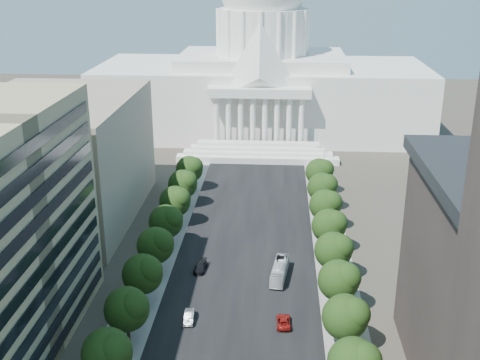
% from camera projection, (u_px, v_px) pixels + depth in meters
% --- Properties ---
extents(road_asphalt, '(30.00, 260.00, 0.01)m').
position_uv_depth(road_asphalt, '(248.00, 237.00, 140.25)').
color(road_asphalt, black).
rests_on(road_asphalt, ground).
extents(sidewalk_left, '(8.00, 260.00, 0.02)m').
position_uv_depth(sidewalk_left, '(167.00, 235.00, 141.42)').
color(sidewalk_left, gray).
rests_on(sidewalk_left, ground).
extents(sidewalk_right, '(8.00, 260.00, 0.02)m').
position_uv_depth(sidewalk_right, '(330.00, 240.00, 139.08)').
color(sidewalk_right, gray).
rests_on(sidewalk_right, ground).
extents(capitol, '(120.00, 56.00, 73.00)m').
position_uv_depth(capitol, '(262.00, 78.00, 222.45)').
color(capitol, white).
rests_on(capitol, ground).
extents(office_block_left_far, '(38.00, 52.00, 30.00)m').
position_uv_depth(office_block_left_far, '(55.00, 159.00, 147.48)').
color(office_block_left_far, gray).
rests_on(office_block_left_far, ground).
extents(tree_l_c, '(7.79, 7.60, 9.97)m').
position_uv_depth(tree_l_c, '(109.00, 352.00, 88.30)').
color(tree_l_c, '#33261C').
rests_on(tree_l_c, ground).
extents(tree_l_d, '(7.79, 7.60, 9.97)m').
position_uv_depth(tree_l_d, '(128.00, 308.00, 99.55)').
color(tree_l_d, '#33261C').
rests_on(tree_l_d, ground).
extents(tree_l_e, '(7.79, 7.60, 9.97)m').
position_uv_depth(tree_l_e, '(144.00, 273.00, 110.81)').
color(tree_l_e, '#33261C').
rests_on(tree_l_e, ground).
extents(tree_l_f, '(7.79, 7.60, 9.97)m').
position_uv_depth(tree_l_f, '(157.00, 245.00, 122.07)').
color(tree_l_f, '#33261C').
rests_on(tree_l_f, ground).
extents(tree_l_g, '(7.79, 7.60, 9.97)m').
position_uv_depth(tree_l_g, '(167.00, 221.00, 133.33)').
color(tree_l_g, '#33261C').
rests_on(tree_l_g, ground).
extents(tree_l_h, '(7.79, 7.60, 9.97)m').
position_uv_depth(tree_l_h, '(176.00, 201.00, 144.58)').
color(tree_l_h, '#33261C').
rests_on(tree_l_h, ground).
extents(tree_l_i, '(7.79, 7.60, 9.97)m').
position_uv_depth(tree_l_i, '(184.00, 183.00, 155.84)').
color(tree_l_i, '#33261C').
rests_on(tree_l_i, ground).
extents(tree_l_j, '(7.79, 7.60, 9.97)m').
position_uv_depth(tree_l_j, '(190.00, 169.00, 167.10)').
color(tree_l_j, '#33261C').
rests_on(tree_l_j, ground).
extents(tree_r_d, '(7.79, 7.60, 9.97)m').
position_uv_depth(tree_r_d, '(347.00, 316.00, 97.33)').
color(tree_r_d, '#33261C').
rests_on(tree_r_d, ground).
extents(tree_r_e, '(7.79, 7.60, 9.97)m').
position_uv_depth(tree_r_e, '(340.00, 279.00, 108.59)').
color(tree_r_e, '#33261C').
rests_on(tree_r_e, ground).
extents(tree_r_f, '(7.79, 7.60, 9.97)m').
position_uv_depth(tree_r_f, '(335.00, 250.00, 119.85)').
color(tree_r_f, '#33261C').
rests_on(tree_r_f, ground).
extents(tree_r_g, '(7.79, 7.60, 9.97)m').
position_uv_depth(tree_r_g, '(330.00, 225.00, 131.11)').
color(tree_r_g, '#33261C').
rests_on(tree_r_g, ground).
extents(tree_r_h, '(7.79, 7.60, 9.97)m').
position_uv_depth(tree_r_h, '(327.00, 204.00, 142.37)').
color(tree_r_h, '#33261C').
rests_on(tree_r_h, ground).
extents(tree_r_i, '(7.79, 7.60, 9.97)m').
position_uv_depth(tree_r_i, '(323.00, 187.00, 153.62)').
color(tree_r_i, '#33261C').
rests_on(tree_r_i, ground).
extents(tree_r_j, '(7.79, 7.60, 9.97)m').
position_uv_depth(tree_r_j, '(321.00, 171.00, 164.88)').
color(tree_r_j, '#33261C').
rests_on(tree_r_j, ground).
extents(streetlight_c, '(2.61, 0.44, 9.00)m').
position_uv_depth(streetlight_c, '(349.00, 282.00, 108.89)').
color(streetlight_c, gray).
rests_on(streetlight_c, ground).
extents(streetlight_d, '(2.61, 0.44, 9.00)m').
position_uv_depth(streetlight_d, '(337.00, 226.00, 132.35)').
color(streetlight_d, gray).
rests_on(streetlight_d, ground).
extents(streetlight_e, '(2.61, 0.44, 9.00)m').
position_uv_depth(streetlight_e, '(329.00, 186.00, 155.80)').
color(streetlight_e, gray).
rests_on(streetlight_e, ground).
extents(streetlight_f, '(2.61, 0.44, 9.00)m').
position_uv_depth(streetlight_f, '(323.00, 157.00, 179.25)').
color(streetlight_f, gray).
rests_on(streetlight_f, ground).
extents(car_silver, '(2.00, 4.95, 1.60)m').
position_uv_depth(car_silver, '(189.00, 317.00, 107.34)').
color(car_silver, '#939599').
rests_on(car_silver, ground).
extents(car_red, '(2.59, 5.34, 1.46)m').
position_uv_depth(car_red, '(284.00, 321.00, 106.09)').
color(car_red, maroon).
rests_on(car_red, ground).
extents(car_dark_b, '(2.70, 5.67, 1.60)m').
position_uv_depth(car_dark_b, '(200.00, 267.00, 125.00)').
color(car_dark_b, black).
rests_on(car_dark_b, ground).
extents(city_bus, '(4.02, 11.37, 3.10)m').
position_uv_depth(city_bus, '(280.00, 271.00, 121.80)').
color(city_bus, silver).
rests_on(city_bus, ground).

